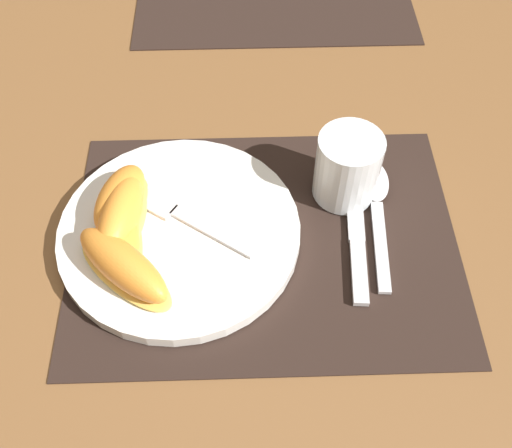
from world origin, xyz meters
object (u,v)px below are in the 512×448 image
object	(u,v)px
plate	(180,232)
knife	(356,231)
spoon	(376,198)
citrus_wedge_1	(121,217)
citrus_wedge_2	(120,229)
fork	(178,215)
citrus_wedge_0	(120,201)
citrus_wedge_3	(123,266)
juice_glass	(347,170)

from	to	relation	value
plate	knife	world-z (taller)	plate
spoon	citrus_wedge_1	size ratio (longest dim) A/B	1.50
knife	citrus_wedge_2	distance (m)	0.27
fork	citrus_wedge_0	size ratio (longest dim) A/B	1.41
citrus_wedge_1	citrus_wedge_2	world-z (taller)	citrus_wedge_1
plate	knife	size ratio (longest dim) A/B	1.34
spoon	citrus_wedge_1	bearing A→B (deg)	-171.62
plate	citrus_wedge_1	bearing A→B (deg)	177.76
citrus_wedge_0	citrus_wedge_3	world-z (taller)	citrus_wedge_3
plate	citrus_wedge_2	bearing A→B (deg)	-171.51
knife	citrus_wedge_0	world-z (taller)	citrus_wedge_0
fork	citrus_wedge_0	distance (m)	0.07
citrus_wedge_1	citrus_wedge_2	distance (m)	0.01
citrus_wedge_2	plate	bearing A→B (deg)	8.49
plate	fork	world-z (taller)	fork
spoon	fork	xyz separation A→B (m)	(-0.23, -0.03, 0.01)
spoon	citrus_wedge_1	distance (m)	0.30
fork	citrus_wedge_3	distance (m)	0.09
citrus_wedge_1	fork	bearing A→B (deg)	12.81
knife	fork	bearing A→B (deg)	175.34
juice_glass	citrus_wedge_1	size ratio (longest dim) A/B	0.69
plate	knife	xyz separation A→B (m)	(0.20, -0.00, -0.01)
spoon	citrus_wedge_0	bearing A→B (deg)	-176.54
plate	spoon	distance (m)	0.24
knife	citrus_wedge_1	xyz separation A→B (m)	(-0.26, 0.00, 0.03)
plate	spoon	xyz separation A→B (m)	(0.23, 0.05, -0.00)
juice_glass	citrus_wedge_0	world-z (taller)	juice_glass
juice_glass	fork	bearing A→B (deg)	-167.00
spoon	citrus_wedge_1	xyz separation A→B (m)	(-0.29, -0.04, 0.03)
juice_glass	fork	size ratio (longest dim) A/B	0.54
knife	citrus_wedge_1	world-z (taller)	citrus_wedge_1
plate	citrus_wedge_2	size ratio (longest dim) A/B	1.96
citrus_wedge_0	citrus_wedge_1	world-z (taller)	citrus_wedge_1
citrus_wedge_0	citrus_wedge_2	size ratio (longest dim) A/B	0.80
plate	citrus_wedge_3	bearing A→B (deg)	-131.16
citrus_wedge_1	citrus_wedge_2	bearing A→B (deg)	-93.79
citrus_wedge_3	juice_glass	bearing A→B (deg)	26.23
knife	fork	world-z (taller)	fork
plate	spoon	bearing A→B (deg)	11.14
spoon	citrus_wedge_3	world-z (taller)	citrus_wedge_3
spoon	citrus_wedge_0	xyz separation A→B (m)	(-0.30, -0.02, 0.03)
citrus_wedge_1	citrus_wedge_2	size ratio (longest dim) A/B	0.89
knife	citrus_wedge_1	bearing A→B (deg)	179.36
juice_glass	knife	world-z (taller)	juice_glass
spoon	citrus_wedge_0	distance (m)	0.30
citrus_wedge_1	citrus_wedge_3	size ratio (longest dim) A/B	0.97
juice_glass	fork	xyz separation A→B (m)	(-0.20, -0.05, -0.02)
citrus_wedge_1	citrus_wedge_2	xyz separation A→B (m)	(-0.00, -0.01, -0.01)
juice_glass	knife	size ratio (longest dim) A/B	0.42
plate	citrus_wedge_3	world-z (taller)	citrus_wedge_3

